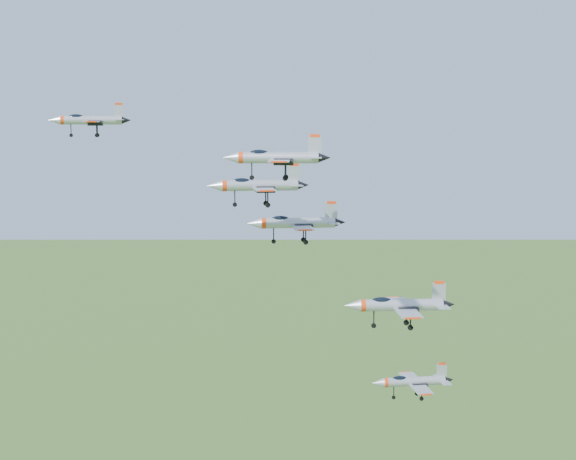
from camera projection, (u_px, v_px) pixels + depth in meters
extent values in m
cylinder|color=#A9ADB6|center=(91.00, 120.00, 111.12)|extent=(8.37, 1.65, 1.20)
cone|color=#A9ADB6|center=(54.00, 120.00, 110.22)|extent=(1.73, 1.29, 1.20)
cone|color=black|center=(127.00, 120.00, 111.99)|extent=(1.35, 1.09, 1.02)
ellipsoid|color=black|center=(76.00, 117.00, 110.70)|extent=(2.08, 0.97, 0.76)
cube|color=#A9ADB6|center=(92.00, 122.00, 108.66)|extent=(2.34, 4.18, 0.13)
cube|color=#A9ADB6|center=(94.00, 122.00, 113.71)|extent=(2.34, 4.18, 0.13)
cube|color=#A9ADB6|center=(119.00, 111.00, 111.64)|extent=(1.39, 0.19, 1.94)
cube|color=#F03D10|center=(119.00, 104.00, 111.51)|extent=(1.02, 0.18, 0.32)
cylinder|color=#A9ADB6|center=(260.00, 185.00, 98.46)|extent=(9.36, 1.46, 1.35)
cone|color=#A9ADB6|center=(214.00, 186.00, 97.68)|extent=(1.88, 1.37, 1.35)
cone|color=black|center=(303.00, 185.00, 99.20)|extent=(1.47, 1.16, 1.15)
ellipsoid|color=black|center=(241.00, 181.00, 98.08)|extent=(2.30, 1.00, 0.86)
cube|color=#A9ADB6|center=(264.00, 189.00, 95.66)|extent=(2.44, 4.60, 0.15)
cube|color=#A9ADB6|center=(259.00, 186.00, 101.37)|extent=(2.44, 4.60, 0.15)
cube|color=#A9ADB6|center=(294.00, 174.00, 98.87)|extent=(1.56, 0.14, 2.18)
cube|color=#F03D10|center=(294.00, 164.00, 98.72)|extent=(1.14, 0.16, 0.36)
cylinder|color=#A9ADB6|center=(278.00, 158.00, 81.94)|extent=(8.29, 2.45, 1.19)
cone|color=#A9ADB6|center=(230.00, 158.00, 82.08)|extent=(1.81, 1.43, 1.19)
cone|color=black|center=(325.00, 158.00, 81.80)|extent=(1.42, 1.19, 1.01)
ellipsoid|color=black|center=(259.00, 153.00, 81.94)|extent=(2.11, 1.16, 0.75)
cube|color=#A9ADB6|center=(279.00, 161.00, 79.43)|extent=(2.70, 4.29, 0.13)
cube|color=#A9ADB6|center=(281.00, 159.00, 84.50)|extent=(2.70, 4.29, 0.13)
cube|color=#A9ADB6|center=(315.00, 146.00, 81.68)|extent=(1.37, 0.32, 1.91)
cube|color=#F03D10|center=(315.00, 136.00, 81.55)|extent=(1.01, 0.28, 0.32)
cylinder|color=#A9ADB6|center=(298.00, 223.00, 105.28)|extent=(9.73, 1.57, 1.40)
cone|color=#A9ADB6|center=(254.00, 223.00, 104.64)|extent=(1.96, 1.44, 1.40)
cone|color=black|center=(340.00, 222.00, 105.89)|extent=(1.53, 1.22, 1.19)
ellipsoid|color=black|center=(280.00, 219.00, 104.95)|extent=(2.39, 1.05, 0.89)
cube|color=#A9ADB6|center=(303.00, 228.00, 102.36)|extent=(2.56, 4.79, 0.15)
cube|color=#A9ADB6|center=(297.00, 222.00, 108.31)|extent=(2.56, 4.79, 0.15)
cube|color=#A9ADB6|center=(331.00, 211.00, 105.57)|extent=(1.62, 0.16, 2.26)
cube|color=#F03D10|center=(331.00, 203.00, 105.42)|extent=(1.19, 0.17, 0.38)
cylinder|color=#A9ADB6|center=(401.00, 305.00, 97.38)|extent=(10.16, 2.18, 1.46)
cone|color=#A9ADB6|center=(352.00, 306.00, 97.05)|extent=(2.12, 1.60, 1.46)
cone|color=black|center=(449.00, 304.00, 97.69)|extent=(1.65, 1.35, 1.24)
ellipsoid|color=black|center=(381.00, 301.00, 97.17)|extent=(2.53, 1.22, 0.92)
cube|color=#A9ADB6|center=(408.00, 313.00, 94.32)|extent=(2.93, 5.10, 0.16)
cube|color=#A9ADB6|center=(398.00, 302.00, 100.53)|extent=(2.93, 5.10, 0.16)
cube|color=#A9ADB6|center=(439.00, 292.00, 97.43)|extent=(1.69, 0.26, 2.35)
cube|color=#F03D10|center=(439.00, 282.00, 97.28)|extent=(1.24, 0.25, 0.39)
cylinder|color=#A9ADB6|center=(414.00, 381.00, 105.56)|extent=(8.26, 1.30, 1.19)
cone|color=#A9ADB6|center=(378.00, 383.00, 104.87)|extent=(1.66, 1.21, 1.19)
cone|color=black|center=(449.00, 380.00, 106.22)|extent=(1.30, 1.03, 1.01)
ellipsoid|color=black|center=(399.00, 379.00, 105.22)|extent=(2.03, 0.88, 0.76)
cube|color=#A9ADB6|center=(421.00, 389.00, 103.09)|extent=(2.16, 4.06, 0.13)
cube|color=#A9ADB6|center=(410.00, 377.00, 108.13)|extent=(2.16, 4.06, 0.13)
cube|color=#A9ADB6|center=(442.00, 371.00, 105.92)|extent=(1.38, 0.13, 1.92)
cube|color=#F03D10|center=(442.00, 364.00, 105.80)|extent=(1.01, 0.14, 0.32)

